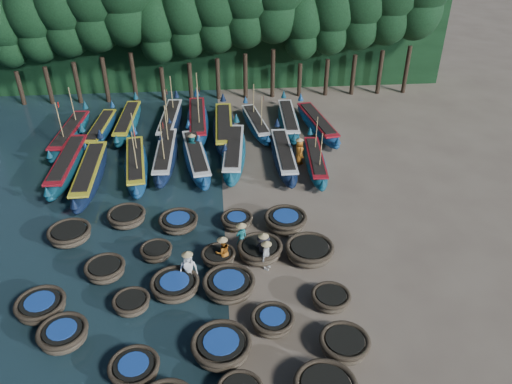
{
  "coord_description": "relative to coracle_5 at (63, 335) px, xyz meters",
  "views": [
    {
      "loc": [
        -0.15,
        -20.35,
        15.87
      ],
      "look_at": [
        1.82,
        2.7,
        1.3
      ],
      "focal_mm": 35.0,
      "sensor_mm": 36.0,
      "label": 1
    }
  ],
  "objects": [
    {
      "name": "coracle_23",
      "position": [
        7.32,
        7.31,
        -0.06
      ],
      "size": [
        1.84,
        1.84,
        0.68
      ],
      "rotation": [
        0.0,
        0.0,
        -0.18
      ],
      "color": "brown",
      "rests_on": "ground"
    },
    {
      "name": "tree_11",
      "position": [
        15.95,
        25.96,
        6.19
      ],
      "size": [
        4.09,
        4.09,
        9.65
      ],
      "color": "black",
      "rests_on": "ground"
    },
    {
      "name": "fisherman_3",
      "position": [
        8.44,
        4.19,
        0.44
      ],
      "size": [
        1.16,
        1.27,
        1.92
      ],
      "rotation": [
        0.0,
        0.0,
        2.18
      ],
      "color": "black",
      "rests_on": "ground"
    },
    {
      "name": "coracle_11",
      "position": [
        2.48,
        1.62,
        -0.08
      ],
      "size": [
        1.76,
        1.76,
        0.65
      ],
      "rotation": [
        0.0,
        0.0,
        -0.2
      ],
      "color": "brown",
      "rests_on": "ground"
    },
    {
      "name": "coracle_24",
      "position": [
        9.89,
        6.96,
        0.03
      ],
      "size": [
        2.38,
        2.38,
        0.83
      ],
      "rotation": [
        0.0,
        0.0,
        0.13
      ],
      "color": "brown",
      "rests_on": "ground"
    },
    {
      "name": "tree_3",
      "position": [
        -2.45,
        25.96,
        7.54
      ],
      "size": [
        4.92,
        4.92,
        11.6
      ],
      "color": "black",
      "rests_on": "ground"
    },
    {
      "name": "coracle_19",
      "position": [
        10.71,
        4.35,
        0.02
      ],
      "size": [
        2.62,
        2.62,
        0.83
      ],
      "rotation": [
        0.0,
        0.0,
        0.2
      ],
      "color": "brown",
      "rests_on": "ground"
    },
    {
      "name": "tree_2",
      "position": [
        -4.75,
        25.96,
        6.87
      ],
      "size": [
        4.51,
        4.51,
        10.63
      ],
      "color": "black",
      "rests_on": "ground"
    },
    {
      "name": "long_boat_4",
      "position": [
        3.05,
        14.85,
        0.11
      ],
      "size": [
        1.64,
        8.37,
        3.55
      ],
      "rotation": [
        0.0,
        0.0,
        -0.02
      ],
      "color": "black",
      "rests_on": "ground"
    },
    {
      "name": "fisherman_5",
      "position": [
        4.8,
        15.53,
        0.39
      ],
      "size": [
        1.54,
        1.15,
        1.81
      ],
      "rotation": [
        0.0,
        0.0,
        2.63
      ],
      "color": "#1A6B6D",
      "rests_on": "ground"
    },
    {
      "name": "coracle_6",
      "position": [
        3.01,
        -1.84,
        -0.07
      ],
      "size": [
        1.95,
        1.95,
        0.67
      ],
      "rotation": [
        0.0,
        0.0,
        -0.03
      ],
      "color": "brown",
      "rests_on": "ground"
    },
    {
      "name": "tree_7",
      "position": [
        6.75,
        25.96,
        6.87
      ],
      "size": [
        4.51,
        4.51,
        10.63
      ],
      "color": "black",
      "rests_on": "ground"
    },
    {
      "name": "ground",
      "position": [
        6.65,
        5.96,
        -0.45
      ],
      "size": [
        120.0,
        120.0,
        0.0
      ],
      "primitive_type": "plane",
      "color": "#7A6C59",
      "rests_on": "ground"
    },
    {
      "name": "long_boat_16",
      "position": [
        11.84,
        19.74,
        0.09
      ],
      "size": [
        1.71,
        8.11,
        1.43
      ],
      "rotation": [
        0.0,
        0.0,
        -0.04
      ],
      "color": "navy",
      "rests_on": "ground"
    },
    {
      "name": "long_boat_13",
      "position": [
        5.07,
        20.11,
        0.15
      ],
      "size": [
        1.84,
        9.03,
        3.84
      ],
      "rotation": [
        0.0,
        0.0,
        0.03
      ],
      "color": "navy",
      "rests_on": "ground"
    },
    {
      "name": "fisherman_1",
      "position": [
        7.45,
        5.22,
        0.47
      ],
      "size": [
        0.7,
        0.61,
        1.83
      ],
      "rotation": [
        0.0,
        0.0,
        3.58
      ],
      "color": "#1A6B6D",
      "rests_on": "ground"
    },
    {
      "name": "coracle_14",
      "position": [
        11.08,
        1.14,
        -0.06
      ],
      "size": [
        1.82,
        1.82,
        0.69
      ],
      "rotation": [
        0.0,
        0.0,
        -0.16
      ],
      "color": "brown",
      "rests_on": "ground"
    },
    {
      "name": "fisherman_4",
      "position": [
        8.53,
        3.81,
        0.39
      ],
      "size": [
        0.71,
        0.98,
        1.74
      ],
      "rotation": [
        0.0,
        0.0,
        1.15
      ],
      "color": "silver",
      "rests_on": "ground"
    },
    {
      "name": "long_boat_5",
      "position": [
        5.04,
        14.41,
        0.11
      ],
      "size": [
        2.67,
        8.38,
        1.49
      ],
      "rotation": [
        0.0,
        0.0,
        0.15
      ],
      "color": "navy",
      "rests_on": "ground"
    },
    {
      "name": "coracle_8",
      "position": [
        8.41,
        0.04,
        -0.04
      ],
      "size": [
        1.84,
        1.84,
        0.72
      ],
      "rotation": [
        0.0,
        0.0,
        0.06
      ],
      "color": "brown",
      "rests_on": "ground"
    },
    {
      "name": "long_boat_3",
      "position": [
        1.27,
        13.77,
        0.11
      ],
      "size": [
        2.51,
        8.29,
        3.55
      ],
      "rotation": [
        0.0,
        0.0,
        0.13
      ],
      "color": "navy",
      "rests_on": "ground"
    },
    {
      "name": "long_boat_12",
      "position": [
        3.01,
        20.3,
        0.12
      ],
      "size": [
        2.11,
        8.47,
        3.61
      ],
      "rotation": [
        0.0,
        0.0,
        -0.08
      ],
      "color": "black",
      "rests_on": "ground"
    },
    {
      "name": "long_boat_14",
      "position": [
        6.99,
        18.66,
        0.16
      ],
      "size": [
        1.74,
        9.16,
        1.61
      ],
      "rotation": [
        0.0,
        0.0,
        -0.02
      ],
      "color": "black",
      "rests_on": "ground"
    },
    {
      "name": "long_boat_11",
      "position": [
        -0.11,
        20.4,
        0.1
      ],
      "size": [
        1.79,
        8.22,
        1.45
      ],
      "rotation": [
        0.0,
        0.0,
        -0.04
      ],
      "color": "navy",
      "rests_on": "ground"
    },
    {
      "name": "long_boat_17",
      "position": [
        13.86,
        18.89,
        0.1
      ],
      "size": [
        2.73,
        8.23,
        1.47
      ],
      "rotation": [
        0.0,
        0.0,
        0.16
      ],
      "color": "navy",
      "rests_on": "ground"
    },
    {
      "name": "long_boat_1",
      "position": [
        -3.02,
        14.13,
        0.14
      ],
      "size": [
        1.72,
        8.81,
        1.55
      ],
      "rotation": [
        0.0,
        0.0,
        -0.02
      ],
      "color": "navy",
      "rests_on": "ground"
    },
    {
      "name": "tree_1",
      "position": [
        -7.05,
        25.96,
        6.19
      ],
      "size": [
        4.09,
        4.09,
        9.65
      ],
      "color": "black",
      "rests_on": "ground"
    },
    {
      "name": "coracle_15",
      "position": [
        1.0,
        3.85,
        -0.02
      ],
      "size": [
        1.91,
        1.91,
        0.76
      ],
      "rotation": [
        0.0,
        0.0,
        -0.03
      ],
      "color": "brown",
      "rests_on": "ground"
    },
    {
      "name": "fisherman_0",
      "position": [
        4.91,
        3.15,
        0.46
      ],
      "size": [
        0.84,
        0.55,
        1.91
      ],
      "rotation": [
        0.0,
        0.0,
        6.27
      ],
      "color": "silver",
      "rests_on": "ground"
    },
    {
      "name": "coracle_9",
      "position": [
        11.07,
        -1.43,
        -0.01
      ],
      "size": [
        2.44,
        2.44,
        0.77
      ],
      "rotation": [
        0.0,
        0.0,
        -0.42
      ],
      "color": "brown",
      "rests_on": "ground"
    },
    {
      "name": "coracle_16",
      "position": [
        3.25,
        5.07,
        -0.09
      ],
      "size": [
        1.81,
        1.81,
        0.64
      ],
      "rotation": [
        0.0,
        0.0,
        0.28
      ],
      "color": "brown",
      "rests_on": "ground"
    },
    {
      "name": "fisherman_2",
      "position": [
        6.5,
        4.28,
        0.38
      ],
      "size": [
        0.91,
        0.81,
        1.76
      ],
      "rotation": [
        0.0,
        0.0,
        3.48
      ],
      "color": "#B05E17",
      "rests_on": "ground"
    },
    {
      "name": "coracle_22",
      "position": [
        4.22,
        7.44,
        -0.05
      ],
      "size": [
        2.54,
        2.54,
        0.69
      ],
      "rotation": [
        0.0,
        0.0,
        0.37
      ],
      "color": "brown",
      "rests_on": "ground"
    },
    {
      "name": "tree_12",
      "position": [
        18.25,
        25.96,
        6.87
      ],
      "size": [
        4.51,
        4.51,
        10.63
      ],
      "color": "black",
      "rests_on": "ground"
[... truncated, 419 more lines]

